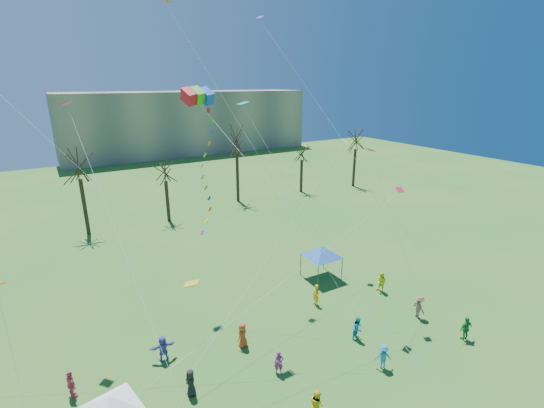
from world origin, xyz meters
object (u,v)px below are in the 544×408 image
distant_building (189,122)px  canopy_tent_blue (322,251)px  big_box_kite (211,174)px  canopy_tent_white (111,403)px

distant_building → canopy_tent_blue: bearing=-99.9°
big_box_kite → canopy_tent_white: (-6.78, -2.27, -10.28)m
big_box_kite → canopy_tent_blue: (12.51, 5.55, -9.92)m
big_box_kite → canopy_tent_white: bearing=-161.5°
canopy_tent_white → canopy_tent_blue: bearing=22.1°
distant_building → canopy_tent_white: (-31.41, -77.07, -5.23)m
canopy_tent_white → canopy_tent_blue: 20.82m
distant_building → big_box_kite: big_box_kite is taller
canopy_tent_white → canopy_tent_blue: (19.29, 7.82, 0.36)m
big_box_kite → canopy_tent_blue: size_ratio=4.95×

